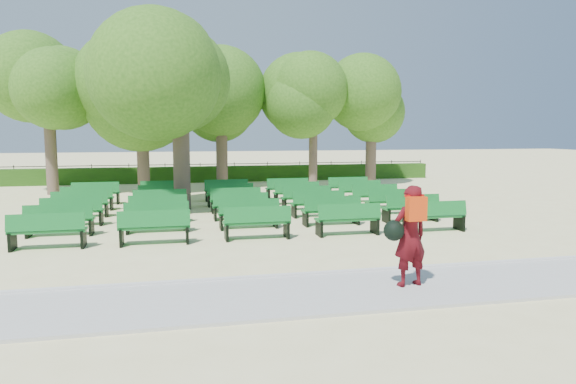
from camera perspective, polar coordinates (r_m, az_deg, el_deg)
The scene contains 9 objects.
ground at distance 16.39m, azimuth -3.69°, elevation -3.50°, with size 120.00×120.00×0.00m, color beige.
paving at distance 9.34m, azimuth 3.42°, elevation -11.22°, with size 30.00×2.20×0.06m, color #B3B4AF.
curb at distance 10.40m, azimuth 1.66°, elevation -9.22°, with size 30.00×0.12×0.10m, color silver.
hedge at distance 30.14m, azimuth -7.78°, elevation 2.00°, with size 26.00×0.70×0.90m, color #244E14.
fence at distance 30.58m, azimuth -7.83°, elevation 1.22°, with size 26.00×0.10×1.02m, color black, non-canonical shape.
tree_line at distance 26.22m, azimuth -7.04°, elevation 0.32°, with size 21.80×6.80×7.04m, color #3D711E, non-canonical shape.
bench_array at distance 17.91m, azimuth -5.51°, elevation -2.33°, with size 1.84×0.64×1.14m.
tree_among at distance 19.42m, azimuth -11.94°, elevation 11.34°, with size 4.54×4.54×6.60m.
person at distance 9.70m, azimuth 13.30°, elevation -4.61°, with size 0.91×0.58×1.88m.
Camera 1 is at (-2.45, -15.94, 2.91)m, focal length 32.00 mm.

